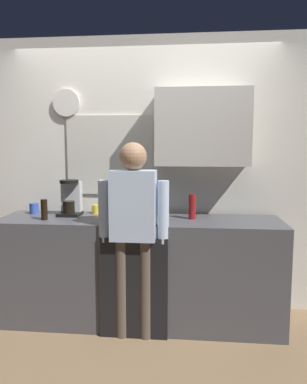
{
  "coord_description": "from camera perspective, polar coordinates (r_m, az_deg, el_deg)",
  "views": [
    {
      "loc": [
        0.47,
        -2.95,
        1.57
      ],
      "look_at": [
        0.14,
        0.25,
        1.18
      ],
      "focal_mm": 35.47,
      "sensor_mm": 36.0,
      "label": 1
    }
  ],
  "objects": [
    {
      "name": "bottle_dark_sauce",
      "position": [
        3.42,
        -16.11,
        -2.55
      ],
      "size": [
        0.06,
        0.06,
        0.18
      ],
      "primitive_type": "cylinder",
      "color": "black",
      "rests_on": "kitchen_counter"
    },
    {
      "name": "coffee_maker",
      "position": [
        3.58,
        -12.37,
        -1.1
      ],
      "size": [
        0.2,
        0.2,
        0.33
      ],
      "color": "black",
      "rests_on": "kitchen_counter"
    },
    {
      "name": "bottle_red_vinegar",
      "position": [
        3.34,
        5.83,
        -2.19
      ],
      "size": [
        0.06,
        0.06,
        0.22
      ],
      "primitive_type": "cylinder",
      "color": "maroon",
      "rests_on": "kitchen_counter"
    },
    {
      "name": "cup_terracotta_mug",
      "position": [
        3.53,
        -5.81,
        -2.73
      ],
      "size": [
        0.08,
        0.08,
        0.09
      ],
      "primitive_type": "cylinder",
      "color": "#B26647",
      "rests_on": "kitchen_counter"
    },
    {
      "name": "mixing_bowl",
      "position": [
        3.23,
        -4.65,
        -3.75
      ],
      "size": [
        0.22,
        0.22,
        0.08
      ],
      "primitive_type": "cylinder",
      "color": "#4C72A5",
      "rests_on": "kitchen_counter"
    },
    {
      "name": "ground_plane",
      "position": [
        3.38,
        -2.92,
        -20.8
      ],
      "size": [
        8.0,
        8.0,
        0.0
      ],
      "primitive_type": "plane",
      "color": "#8C6D4C"
    },
    {
      "name": "bottle_olive_oil",
      "position": [
        3.1,
        -0.43,
        -2.57
      ],
      "size": [
        0.06,
        0.06,
        0.25
      ],
      "primitive_type": "cylinder",
      "color": "olive",
      "rests_on": "kitchen_counter"
    },
    {
      "name": "kitchen_counter",
      "position": [
        3.46,
        -2.19,
        -11.65
      ],
      "size": [
        2.49,
        0.64,
        0.93
      ],
      "primitive_type": "cube",
      "color": "#4C4C51",
      "rests_on": "ground_plane"
    },
    {
      "name": "dish_soap",
      "position": [
        3.54,
        -0.04,
        -2.14
      ],
      "size": [
        0.06,
        0.06,
        0.18
      ],
      "color": "green",
      "rests_on": "kitchen_counter"
    },
    {
      "name": "person_at_sink",
      "position": [
        3.05,
        -3.03,
        -4.84
      ],
      "size": [
        0.57,
        0.22,
        1.6
      ],
      "rotation": [
        0.0,
        0.0,
        -0.16
      ],
      "color": "brown",
      "rests_on": "ground_plane"
    },
    {
      "name": "bottle_green_wine",
      "position": [
        3.52,
        -2.21,
        -1.03
      ],
      "size": [
        0.07,
        0.07,
        0.3
      ],
      "primitive_type": "cylinder",
      "color": "#195923",
      "rests_on": "kitchen_counter"
    },
    {
      "name": "back_wall_assembly",
      "position": [
        3.68,
        -0.28,
        3.77
      ],
      "size": [
        4.09,
        0.42,
        2.6
      ],
      "color": "silver",
      "rests_on": "ground_plane"
    },
    {
      "name": "cup_blue_mug",
      "position": [
        3.77,
        -17.51,
        -2.36
      ],
      "size": [
        0.08,
        0.08,
        0.1
      ],
      "primitive_type": "cylinder",
      "color": "#3351B2",
      "rests_on": "kitchen_counter"
    },
    {
      "name": "cup_yellow_cup",
      "position": [
        3.63,
        -8.66,
        -2.58
      ],
      "size": [
        0.07,
        0.07,
        0.08
      ],
      "primitive_type": "cylinder",
      "color": "yellow",
      "rests_on": "kitchen_counter"
    },
    {
      "name": "dishwasher_panel",
      "position": [
        3.17,
        -3.11,
        -14.34
      ],
      "size": [
        0.56,
        0.02,
        0.84
      ],
      "primitive_type": "cube",
      "color": "black",
      "rests_on": "ground_plane"
    }
  ]
}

